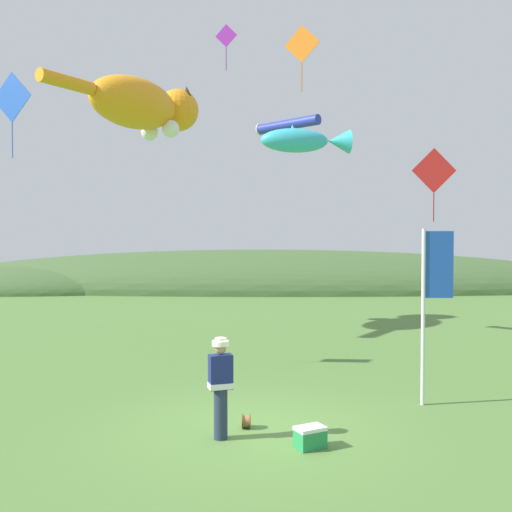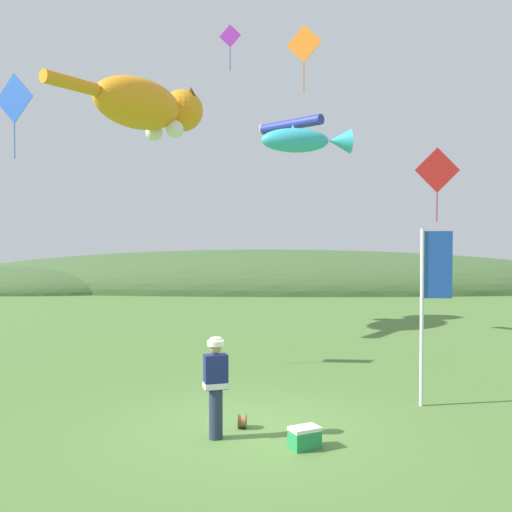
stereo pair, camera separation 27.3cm
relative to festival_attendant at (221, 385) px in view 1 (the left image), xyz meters
The scene contains 13 objects.
ground_plane 1.19m from the festival_attendant, 40.49° to the left, with size 120.00×120.00×0.00m, color #517A38.
distant_hill_ridge 30.77m from the festival_attendant, 92.67° to the left, with size 51.90×13.14×5.54m.
festival_attendant is the anchor object (origin of this frame).
kite_spool 1.08m from the festival_attendant, 52.80° to the left, with size 0.16×0.27×0.27m.
picnic_cooler 1.76m from the festival_attendant, 15.07° to the right, with size 0.59×0.52×0.36m.
festival_banner_pole 4.97m from the festival_attendant, 26.43° to the left, with size 0.66×0.08×3.71m.
kite_giant_cat 14.76m from the festival_attendant, 107.84° to the left, with size 4.59×6.43×2.23m.
kite_fish_windsock 7.59m from the festival_attendant, 71.09° to the left, with size 2.45×0.99×0.73m.
kite_tube_streamer 12.22m from the festival_attendant, 81.49° to the left, with size 2.25×2.06×0.44m.
kite_diamond_red 11.27m from the festival_attendant, 53.54° to the left, with size 1.42×0.07×2.32m.
kite_diamond_orange 11.69m from the festival_attendant, 76.33° to the left, with size 1.07×0.45×2.05m.
kite_diamond_blue 9.57m from the festival_attendant, 140.72° to the left, with size 1.20×0.49×2.18m.
kite_diamond_violet 16.19m from the festival_attendant, 93.45° to the left, with size 0.86×0.21×1.78m.
Camera 1 is at (0.24, -10.31, 3.48)m, focal length 40.00 mm.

